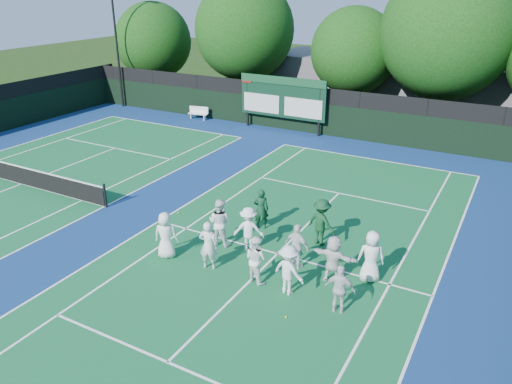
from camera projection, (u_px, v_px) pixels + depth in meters
The scene contains 31 objects.
ground at pixel (265, 267), 17.37m from camera, with size 120.00×120.00×0.00m, color #1A330E.
court_apron at pixel (149, 219), 20.84m from camera, with size 34.00×32.00×0.01m, color navy.
near_court at pixel (277, 254), 18.17m from camera, with size 11.05×23.85×0.01m.
left_court at pixel (22, 184), 24.39m from camera, with size 11.05×23.85×0.01m.
back_fence at pixel (299, 111), 32.38m from camera, with size 34.00×0.08×3.00m.
scoreboard at pixel (282, 98), 32.17m from camera, with size 6.00×0.21×3.55m.
clubhouse at pixel (393, 86), 36.79m from camera, with size 18.00×6.00×4.00m, color #5C5C61.
light_pole_left at pixel (114, 22), 36.87m from camera, with size 1.20×0.30×10.12m.
tennis_net at pixel (20, 175), 24.20m from camera, with size 11.30×0.10×1.10m.
bench at pixel (198, 112), 35.56m from camera, with size 1.47×0.65×0.90m.
tree_a at pixel (156, 43), 40.49m from camera, with size 6.14×6.14×7.71m.
tree_b at pixel (247, 33), 36.20m from camera, with size 7.24×7.24×9.48m.
tree_c at pixel (356, 53), 32.87m from camera, with size 5.69×5.69×7.74m.
tree_d at pixel (450, 36), 29.79m from camera, with size 8.00×8.00×10.32m.
tennis_ball_0 at pixel (225, 240), 19.08m from camera, with size 0.07×0.07×0.07m, color #C4E41A.
tennis_ball_1 at pixel (318, 224), 20.31m from camera, with size 0.07×0.07×0.07m, color #C4E41A.
tennis_ball_2 at pixel (286, 317), 14.72m from camera, with size 0.07×0.07×0.07m, color #C4E41A.
tennis_ball_3 at pixel (178, 213), 21.30m from camera, with size 0.07×0.07×0.07m, color #C4E41A.
tennis_ball_5 at pixel (293, 291), 15.95m from camera, with size 0.07×0.07×0.07m, color #C4E41A.
player_front_0 at pixel (166, 235), 17.67m from camera, with size 0.85×0.55×1.74m, color white.
player_front_1 at pixel (208, 245), 16.95m from camera, with size 0.65×0.43×1.78m, color white.
player_front_2 at pixel (256, 259), 16.25m from camera, with size 0.80×0.62×1.65m, color white.
player_front_3 at pixel (289, 270), 15.58m from camera, with size 1.09×0.63×1.69m, color white.
player_front_4 at pixel (340, 289), 14.71m from camera, with size 0.93×0.39×1.59m, color silver.
player_back_0 at pixel (220, 222), 18.50m from camera, with size 0.89×0.69×1.84m, color white.
player_back_1 at pixel (249, 229), 18.11m from camera, with size 1.11×0.64×1.71m, color white.
player_back_2 at pixel (297, 246), 17.01m from camera, with size 0.97×0.40×1.65m, color silver.
player_back_3 at pixel (333, 259), 16.24m from camera, with size 1.54×0.49×1.66m, color white.
player_back_4 at pixel (371, 256), 16.25m from camera, with size 0.88×0.57×1.80m, color white.
coach_left at pixel (261, 209), 19.76m from camera, with size 0.61×0.40×1.68m, color #0F3921.
coach_right at pixel (321, 222), 18.49m from camera, with size 1.19×0.68×1.84m, color #103B1E.
Camera 1 is at (6.97, -13.23, 9.21)m, focal length 35.00 mm.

